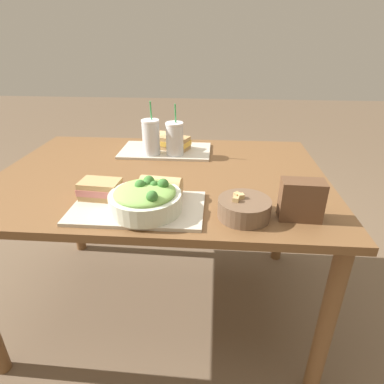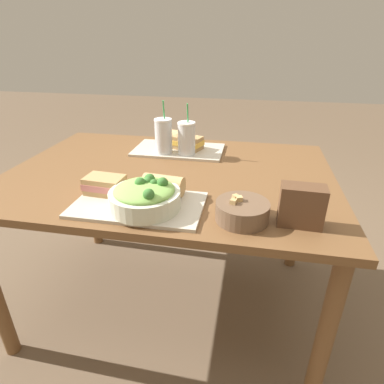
{
  "view_description": "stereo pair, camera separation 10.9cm",
  "coord_description": "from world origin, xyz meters",
  "px_view_note": "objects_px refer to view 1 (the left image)",
  "views": [
    {
      "loc": [
        0.23,
        -1.26,
        1.29
      ],
      "look_at": [
        0.16,
        -0.29,
        0.8
      ],
      "focal_mm": 30.0,
      "sensor_mm": 36.0,
      "label": 1
    },
    {
      "loc": [
        0.34,
        -1.25,
        1.29
      ],
      "look_at": [
        0.16,
        -0.29,
        0.8
      ],
      "focal_mm": 30.0,
      "sensor_mm": 36.0,
      "label": 2
    }
  ],
  "objects_px": {
    "soup_bowl": "(244,208)",
    "drink_cup_dark": "(151,138)",
    "baguette_near": "(162,186)",
    "drink_cup_red": "(175,140)",
    "baguette_far": "(159,137)",
    "salad_bowl": "(146,198)",
    "sandwich_far": "(175,143)",
    "sandwich_near": "(101,189)",
    "chip_bag": "(301,200)"
  },
  "relations": [
    {
      "from": "salad_bowl",
      "to": "sandwich_far",
      "type": "relative_size",
      "value": 1.41
    },
    {
      "from": "baguette_near",
      "to": "sandwich_far",
      "type": "height_order",
      "value": "baguette_near"
    },
    {
      "from": "salad_bowl",
      "to": "drink_cup_red",
      "type": "relative_size",
      "value": 0.98
    },
    {
      "from": "drink_cup_red",
      "to": "drink_cup_dark",
      "type": "bearing_deg",
      "value": -180.0
    },
    {
      "from": "soup_bowl",
      "to": "drink_cup_dark",
      "type": "bearing_deg",
      "value": 126.55
    },
    {
      "from": "soup_bowl",
      "to": "baguette_far",
      "type": "distance_m",
      "value": 0.81
    },
    {
      "from": "drink_cup_red",
      "to": "chip_bag",
      "type": "xyz_separation_m",
      "value": [
        0.47,
        -0.54,
        -0.02
      ]
    },
    {
      "from": "soup_bowl",
      "to": "baguette_near",
      "type": "xyz_separation_m",
      "value": [
        -0.29,
        0.11,
        0.01
      ]
    },
    {
      "from": "soup_bowl",
      "to": "sandwich_near",
      "type": "relative_size",
      "value": 1.14
    },
    {
      "from": "soup_bowl",
      "to": "chip_bag",
      "type": "height_order",
      "value": "chip_bag"
    },
    {
      "from": "soup_bowl",
      "to": "drink_cup_dark",
      "type": "height_order",
      "value": "drink_cup_dark"
    },
    {
      "from": "sandwich_near",
      "to": "sandwich_far",
      "type": "distance_m",
      "value": 0.59
    },
    {
      "from": "salad_bowl",
      "to": "sandwich_far",
      "type": "height_order",
      "value": "salad_bowl"
    },
    {
      "from": "chip_bag",
      "to": "drink_cup_red",
      "type": "bearing_deg",
      "value": 133.14
    },
    {
      "from": "salad_bowl",
      "to": "baguette_near",
      "type": "relative_size",
      "value": 1.52
    },
    {
      "from": "sandwich_near",
      "to": "drink_cup_dark",
      "type": "relative_size",
      "value": 0.6
    },
    {
      "from": "baguette_near",
      "to": "drink_cup_red",
      "type": "relative_size",
      "value": 0.64
    },
    {
      "from": "salad_bowl",
      "to": "baguette_far",
      "type": "bearing_deg",
      "value": 96.21
    },
    {
      "from": "baguette_near",
      "to": "sandwich_far",
      "type": "bearing_deg",
      "value": 8.7
    },
    {
      "from": "baguette_near",
      "to": "drink_cup_red",
      "type": "distance_m",
      "value": 0.44
    },
    {
      "from": "baguette_near",
      "to": "baguette_far",
      "type": "relative_size",
      "value": 1.18
    },
    {
      "from": "soup_bowl",
      "to": "baguette_far",
      "type": "relative_size",
      "value": 1.3
    },
    {
      "from": "soup_bowl",
      "to": "baguette_far",
      "type": "bearing_deg",
      "value": 119.37
    },
    {
      "from": "drink_cup_red",
      "to": "soup_bowl",
      "type": "bearing_deg",
      "value": -61.84
    },
    {
      "from": "sandwich_far",
      "to": "drink_cup_dark",
      "type": "height_order",
      "value": "drink_cup_dark"
    },
    {
      "from": "baguette_far",
      "to": "salad_bowl",
      "type": "bearing_deg",
      "value": -158.48
    },
    {
      "from": "salad_bowl",
      "to": "sandwich_far",
      "type": "distance_m",
      "value": 0.63
    },
    {
      "from": "baguette_near",
      "to": "drink_cup_dark",
      "type": "xyz_separation_m",
      "value": [
        -0.12,
        0.44,
        0.04
      ]
    },
    {
      "from": "baguette_near",
      "to": "drink_cup_dark",
      "type": "distance_m",
      "value": 0.46
    },
    {
      "from": "salad_bowl",
      "to": "sandwich_near",
      "type": "xyz_separation_m",
      "value": [
        -0.18,
        0.08,
        -0.01
      ]
    },
    {
      "from": "salad_bowl",
      "to": "soup_bowl",
      "type": "bearing_deg",
      "value": 0.11
    },
    {
      "from": "baguette_far",
      "to": "drink_cup_dark",
      "type": "distance_m",
      "value": 0.16
    },
    {
      "from": "sandwich_near",
      "to": "salad_bowl",
      "type": "bearing_deg",
      "value": -19.2
    },
    {
      "from": "baguette_near",
      "to": "baguette_far",
      "type": "height_order",
      "value": "same"
    },
    {
      "from": "baguette_far",
      "to": "sandwich_far",
      "type": "bearing_deg",
      "value": -114.57
    },
    {
      "from": "sandwich_near",
      "to": "soup_bowl",
      "type": "bearing_deg",
      "value": -4.39
    },
    {
      "from": "baguette_far",
      "to": "chip_bag",
      "type": "bearing_deg",
      "value": -125.38
    },
    {
      "from": "salad_bowl",
      "to": "drink_cup_red",
      "type": "distance_m",
      "value": 0.55
    },
    {
      "from": "salad_bowl",
      "to": "drink_cup_red",
      "type": "height_order",
      "value": "drink_cup_red"
    },
    {
      "from": "drink_cup_red",
      "to": "chip_bag",
      "type": "height_order",
      "value": "drink_cup_red"
    },
    {
      "from": "sandwich_near",
      "to": "chip_bag",
      "type": "bearing_deg",
      "value": -1.69
    },
    {
      "from": "sandwich_far",
      "to": "baguette_far",
      "type": "distance_m",
      "value": 0.12
    },
    {
      "from": "soup_bowl",
      "to": "baguette_near",
      "type": "distance_m",
      "value": 0.31
    },
    {
      "from": "baguette_near",
      "to": "chip_bag",
      "type": "bearing_deg",
      "value": -96.2
    },
    {
      "from": "drink_cup_dark",
      "to": "soup_bowl",
      "type": "bearing_deg",
      "value": -53.45
    },
    {
      "from": "baguette_near",
      "to": "chip_bag",
      "type": "height_order",
      "value": "chip_bag"
    },
    {
      "from": "sandwich_near",
      "to": "drink_cup_red",
      "type": "relative_size",
      "value": 0.62
    },
    {
      "from": "sandwich_far",
      "to": "baguette_far",
      "type": "xyz_separation_m",
      "value": [
        -0.09,
        0.08,
        0.0
      ]
    },
    {
      "from": "sandwich_near",
      "to": "sandwich_far",
      "type": "relative_size",
      "value": 0.9
    },
    {
      "from": "sandwich_far",
      "to": "drink_cup_red",
      "type": "relative_size",
      "value": 0.69
    }
  ]
}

